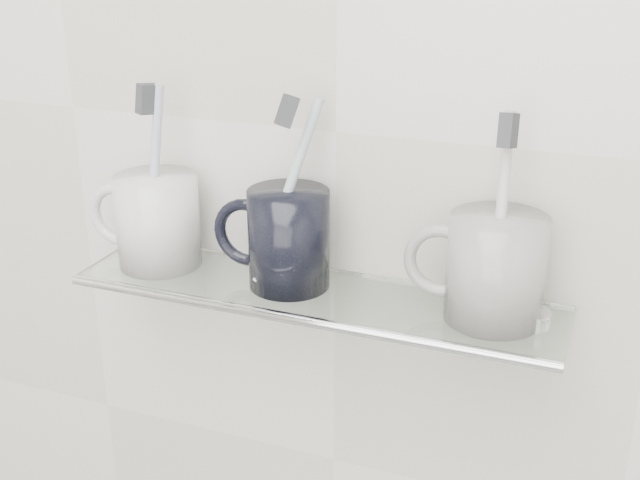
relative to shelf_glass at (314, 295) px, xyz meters
The scene contains 18 objects.
wall_back 0.17m from the shelf_glass, 90.00° to the left, with size 2.50×2.50×0.00m, color silver.
shelf_glass is the anchor object (origin of this frame).
shelf_rail 0.06m from the shelf_glass, 90.00° to the right, with size 0.01×0.01×0.50m, color silver.
bracket_left 0.22m from the shelf_glass, 167.38° to the left, with size 0.02×0.02×0.03m, color silver.
bracket_right 0.22m from the shelf_glass, 12.62° to the left, with size 0.02×0.02×0.03m, color silver.
mug_left 0.19m from the shelf_glass, behind, with size 0.09×0.09×0.10m, color silver.
mug_left_handle 0.24m from the shelf_glass, behind, with size 0.07×0.07×0.01m, color silver.
toothbrush_left 0.21m from the shelf_glass, behind, with size 0.01×0.01×0.19m, color #ABB7D5.
bristles_left 0.26m from the shelf_glass, behind, with size 0.01×0.02×0.03m, color #333438.
mug_center 0.06m from the shelf_glass, behind, with size 0.08×0.08×0.10m, color black.
mug_center_handle 0.09m from the shelf_glass, behind, with size 0.07×0.07×0.01m, color black.
toothbrush_center 0.11m from the shelf_glass, behind, with size 0.01×0.01×0.19m, color #93B5BF.
bristles_center 0.19m from the shelf_glass, behind, with size 0.01×0.02×0.03m, color #333438.
mug_right 0.19m from the shelf_glass, ahead, with size 0.09×0.09×0.10m, color white.
mug_right_handle 0.14m from the shelf_glass, ahead, with size 0.07×0.07×0.01m, color white.
toothbrush_right 0.21m from the shelf_glass, ahead, with size 0.01×0.01×0.19m, color beige.
bristles_right 0.26m from the shelf_glass, ahead, with size 0.01×0.02×0.03m, color #333438.
chrome_cap 0.21m from the shelf_glass, ahead, with size 0.03×0.03×0.01m, color silver.
Camera 1 is at (0.27, 0.36, 1.45)m, focal length 45.00 mm.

